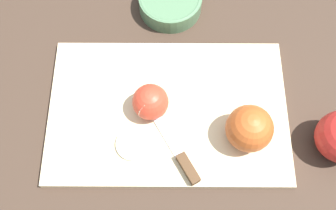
{
  "coord_description": "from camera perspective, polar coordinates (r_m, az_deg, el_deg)",
  "views": [
    {
      "loc": [
        0.06,
        0.27,
        0.67
      ],
      "look_at": [
        0.0,
        0.0,
        0.03
      ],
      "focal_mm": 42.0,
      "sensor_mm": 36.0,
      "label": 1
    }
  ],
  "objects": [
    {
      "name": "ground_plane",
      "position": [
        0.73,
        0.0,
        -1.07
      ],
      "size": [
        4.0,
        4.0,
        0.0
      ],
      "primitive_type": "plane",
      "color": "#38281E"
    },
    {
      "name": "cutting_board",
      "position": [
        0.72,
        0.0,
        -0.85
      ],
      "size": [
        0.48,
        0.37,
        0.01
      ],
      "color": "#D1B789",
      "rests_on": "ground_plane"
    },
    {
      "name": "apple_half_left",
      "position": [
        0.67,
        11.73,
        -3.38
      ],
      "size": [
        0.08,
        0.08,
        0.08
      ],
      "rotation": [
        0.0,
        0.0,
        1.45
      ],
      "color": "#AD4C1E",
      "rests_on": "cutting_board"
    },
    {
      "name": "knife",
      "position": [
        0.68,
        2.25,
        -8.12
      ],
      "size": [
        0.06,
        0.14,
        0.02
      ],
      "rotation": [
        0.0,
        0.0,
        -1.26
      ],
      "color": "silver",
      "rests_on": "cutting_board"
    },
    {
      "name": "apple_slice",
      "position": [
        0.69,
        -5.09,
        -5.66
      ],
      "size": [
        0.06,
        0.06,
        0.01
      ],
      "color": "beige",
      "rests_on": "cutting_board"
    },
    {
      "name": "bowl",
      "position": [
        0.83,
        0.34,
        14.8
      ],
      "size": [
        0.13,
        0.13,
        0.04
      ],
      "color": "#4C704C",
      "rests_on": "ground_plane"
    },
    {
      "name": "apple_half_right",
      "position": [
        0.69,
        -2.55,
        0.43
      ],
      "size": [
        0.06,
        0.06,
        0.06
      ],
      "rotation": [
        0.0,
        0.0,
        2.0
      ],
      "color": "red",
      "rests_on": "cutting_board"
    }
  ]
}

